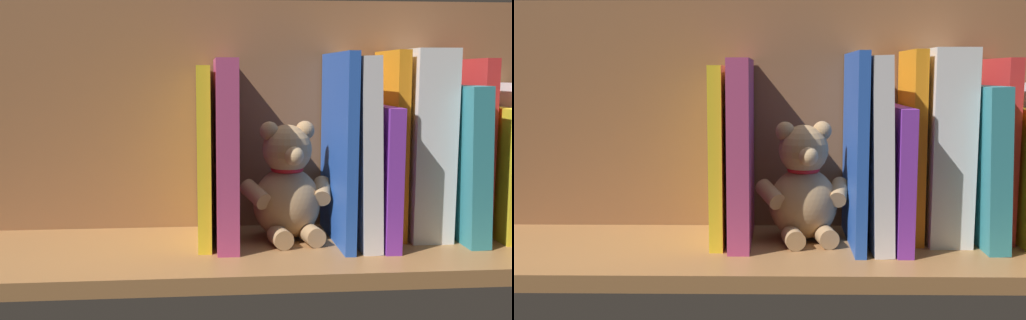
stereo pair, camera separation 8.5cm
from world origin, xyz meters
The scene contains 13 objects.
ground_plane centered at (0.00, 0.00, -1.10)cm, with size 94.74×27.70×2.20cm, color #9E6B3D.
shelf_back_panel centered at (0.00, -11.60, 17.31)cm, with size 94.74×1.50×34.61cm, color brown.
book_1 centered at (-35.47, -3.06, 9.43)cm, with size 2.06×14.78×18.86cm, color yellow.
book_2 centered at (-32.79, -4.65, 12.91)cm, with size 1.93×11.60×25.81cm, color red.
book_3 centered at (-29.71, -2.27, 11.01)cm, with size 2.88×16.36×22.03cm, color teal.
dictionary_thick_white centered at (-24.67, -3.90, 13.56)cm, with size 5.83×12.91×27.13cm, color white.
book_4 centered at (-20.19, -4.35, 13.47)cm, with size 1.77×12.21×26.94cm, color orange.
book_5 centered at (-17.56, -1.60, 9.64)cm, with size 2.13×17.71×19.29cm, color purple.
book_6 centered at (-14.51, -1.72, 12.99)cm, with size 2.61×17.47×25.98cm, color silver.
book_7 centered at (-11.79, -1.58, 13.29)cm, with size 1.48×17.74×26.58cm, color blue.
teddy_bear centered at (-4.78, -2.82, 7.49)cm, with size 13.59×12.05×17.01cm.
book_8 centered at (4.07, -2.24, 12.85)cm, with size 2.93×16.43×25.70cm, color #B23F72.
book_9 centered at (7.13, -2.94, 12.39)cm, with size 1.82×15.01×24.77cm, color yellow.
Camera 2 is at (-1.22, 84.45, 23.82)cm, focal length 43.62 mm.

